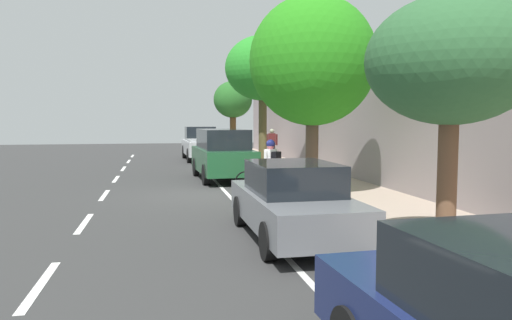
# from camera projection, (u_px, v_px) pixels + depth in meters

# --- Properties ---
(ground) EXTENTS (68.88, 68.88, 0.00)m
(ground) POSITION_uv_depth(u_px,v_px,m) (210.00, 195.00, 15.15)
(ground) COLOR #333333
(sidewalk) EXTENTS (3.53, 43.05, 0.16)m
(sidewalk) POSITION_uv_depth(u_px,v_px,m) (327.00, 189.00, 15.91)
(sidewalk) COLOR tan
(sidewalk) RESTS_ON ground
(curb_edge) EXTENTS (0.16, 43.05, 0.16)m
(curb_edge) POSITION_uv_depth(u_px,v_px,m) (273.00, 190.00, 15.54)
(curb_edge) COLOR gray
(curb_edge) RESTS_ON ground
(lane_stripe_centre) EXTENTS (0.14, 40.00, 0.01)m
(lane_stripe_centre) POSITION_uv_depth(u_px,v_px,m) (96.00, 207.00, 13.01)
(lane_stripe_centre) COLOR white
(lane_stripe_centre) RESTS_ON ground
(lane_stripe_bike_edge) EXTENTS (0.12, 43.05, 0.01)m
(lane_stripe_bike_edge) POSITION_uv_depth(u_px,v_px,m) (228.00, 194.00, 15.26)
(lane_stripe_bike_edge) COLOR white
(lane_stripe_bike_edge) RESTS_ON ground
(building_facade) EXTENTS (0.50, 43.05, 4.15)m
(building_facade) POSITION_uv_depth(u_px,v_px,m) (385.00, 128.00, 16.14)
(building_facade) COLOR gray
(building_facade) RESTS_ON ground
(parked_sedan_grey_second) EXTENTS (1.86, 4.41, 1.52)m
(parked_sedan_grey_second) POSITION_uv_depth(u_px,v_px,m) (293.00, 201.00, 9.51)
(parked_sedan_grey_second) COLOR slate
(parked_sedan_grey_second) RESTS_ON ground
(parked_suv_green_mid) EXTENTS (2.13, 4.78, 1.99)m
(parked_suv_green_mid) POSITION_uv_depth(u_px,v_px,m) (223.00, 154.00, 18.95)
(parked_suv_green_mid) COLOR #1E512D
(parked_suv_green_mid) RESTS_ON ground
(parked_pickup_silver_far) EXTENTS (2.14, 5.35, 1.95)m
(parked_pickup_silver_far) POSITION_uv_depth(u_px,v_px,m) (202.00, 145.00, 28.30)
(parked_pickup_silver_far) COLOR #B7BABF
(parked_pickup_silver_far) RESTS_ON ground
(bicycle_at_curb) EXTENTS (1.53, 0.98, 0.80)m
(bicycle_at_curb) POSITION_uv_depth(u_px,v_px,m) (261.00, 183.00, 15.03)
(bicycle_at_curb) COLOR black
(bicycle_at_curb) RESTS_ON ground
(cyclist_with_backpack) EXTENTS (0.55, 0.54, 1.77)m
(cyclist_with_backpack) POSITION_uv_depth(u_px,v_px,m) (271.00, 162.00, 14.56)
(cyclist_with_backpack) COLOR #C6B284
(cyclist_with_backpack) RESTS_ON ground
(street_tree_near_cyclist) EXTENTS (2.67, 2.67, 4.14)m
(street_tree_near_cyclist) POSITION_uv_depth(u_px,v_px,m) (451.00, 62.00, 7.54)
(street_tree_near_cyclist) COLOR brown
(street_tree_near_cyclist) RESTS_ON sidewalk
(street_tree_mid_block) EXTENTS (3.76, 3.76, 5.86)m
(street_tree_mid_block) POSITION_uv_depth(u_px,v_px,m) (313.00, 62.00, 14.24)
(street_tree_mid_block) COLOR brown
(street_tree_mid_block) RESTS_ON sidewalk
(street_tree_far_end) EXTENTS (3.30, 3.30, 5.88)m
(street_tree_far_end) POSITION_uv_depth(u_px,v_px,m) (263.00, 69.00, 21.01)
(street_tree_far_end) COLOR brown
(street_tree_far_end) RESTS_ON sidewalk
(street_tree_corner) EXTENTS (2.37, 2.37, 4.58)m
(street_tree_corner) POSITION_uv_depth(u_px,v_px,m) (233.00, 101.00, 29.53)
(street_tree_corner) COLOR brown
(street_tree_corner) RESTS_ON sidewalk
(pedestrian_on_phone) EXTENTS (0.61, 0.28, 1.73)m
(pedestrian_on_phone) POSITION_uv_depth(u_px,v_px,m) (272.00, 143.00, 25.60)
(pedestrian_on_phone) COLOR black
(pedestrian_on_phone) RESTS_ON sidewalk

